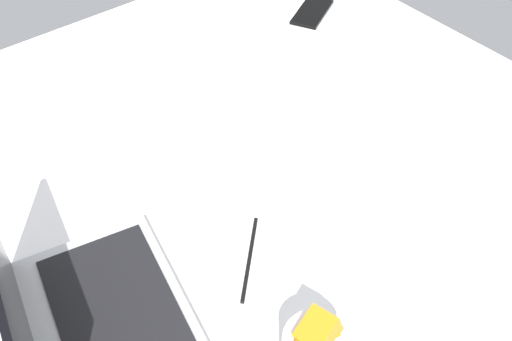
# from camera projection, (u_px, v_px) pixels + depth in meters

# --- Properties ---
(bed_mattress) EXTENTS (1.80, 1.40, 0.18)m
(bed_mattress) POSITION_uv_depth(u_px,v_px,m) (323.00, 283.00, 1.08)
(bed_mattress) COLOR white
(bed_mattress) RESTS_ON ground
(laptop) EXTENTS (0.37, 0.29, 0.23)m
(laptop) POSITION_uv_depth(u_px,v_px,m) (84.00, 317.00, 0.88)
(laptop) COLOR #B7BABC
(laptop) RESTS_ON bed_mattress
(cell_phone) EXTENTS (0.13, 0.16, 0.01)m
(cell_phone) POSITION_uv_depth(u_px,v_px,m) (312.00, 12.00, 1.55)
(cell_phone) COLOR black
(cell_phone) RESTS_ON bed_mattress
(charger_cable) EXTENTS (0.12, 0.13, 0.01)m
(charger_cable) POSITION_uv_depth(u_px,v_px,m) (250.00, 258.00, 1.01)
(charger_cable) COLOR black
(charger_cable) RESTS_ON bed_mattress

